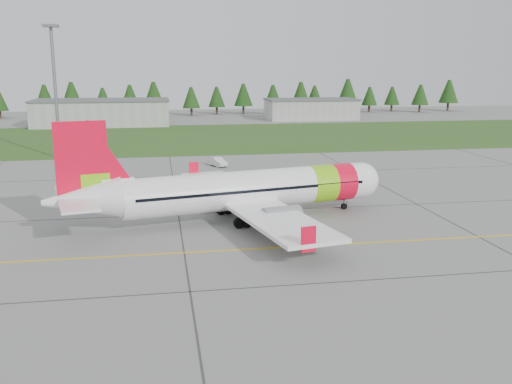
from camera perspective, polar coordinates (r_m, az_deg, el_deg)
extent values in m
plane|color=gray|center=(41.08, 15.00, -8.27)|extent=(320.00, 320.00, 0.00)
cylinder|color=white|center=(53.77, -0.54, 0.26)|extent=(24.37, 8.59, 3.62)
sphere|color=white|center=(59.14, 10.43, 1.18)|extent=(3.62, 3.62, 3.62)
cone|color=white|center=(50.35, -17.02, -0.76)|extent=(7.12, 4.90, 3.62)
cube|color=black|center=(59.23, 10.67, 1.51)|extent=(1.96, 2.67, 0.52)
cylinder|color=#87DE10|center=(56.83, 6.46, 0.85)|extent=(3.14, 4.13, 3.70)
cylinder|color=#F70829|center=(57.91, 8.40, 1.01)|extent=(2.77, 4.05, 3.70)
cube|color=white|center=(53.84, -1.00, -0.84)|extent=(11.20, 30.13, 0.33)
cube|color=#F70829|center=(67.21, -6.23, 2.21)|extent=(1.12, 0.40, 1.86)
cube|color=#F70829|center=(40.29, 5.27, -4.73)|extent=(1.12, 0.40, 1.86)
cylinder|color=gray|center=(59.09, -1.50, -0.15)|extent=(3.68, 2.61, 1.95)
cylinder|color=gray|center=(49.91, 2.59, -2.52)|extent=(3.68, 2.61, 1.95)
cube|color=#F70829|center=(49.77, -17.04, 2.75)|extent=(4.25, 1.22, 7.06)
cube|color=#87DE10|center=(50.23, -15.73, 0.54)|extent=(2.44, 0.89, 2.23)
cube|color=white|center=(50.26, -17.56, -0.54)|extent=(5.14, 11.07, 0.20)
cylinder|color=slate|center=(58.66, 8.80, -1.08)|extent=(0.17, 0.17, 1.30)
cylinder|color=black|center=(58.74, 8.79, -1.40)|extent=(0.67, 0.39, 0.63)
cylinder|color=slate|center=(56.14, -2.83, -1.32)|extent=(0.20, 0.20, 1.76)
cylinder|color=black|center=(56.12, -3.18, -1.75)|extent=(1.03, 0.61, 0.97)
cylinder|color=slate|center=(51.40, -0.93, -2.60)|extent=(0.20, 0.20, 1.76)
cylinder|color=black|center=(51.38, -1.32, -3.07)|extent=(1.03, 0.61, 0.97)
imported|color=silver|center=(83.01, -3.89, 3.94)|extent=(1.80, 1.76, 3.97)
cube|color=#30561E|center=(118.78, -1.64, 5.58)|extent=(320.00, 50.00, 0.03)
cube|color=gold|center=(48.04, 11.05, -5.01)|extent=(120.00, 0.25, 0.02)
cube|color=#A8A8A3|center=(145.79, -15.12, 7.61)|extent=(32.00, 14.00, 6.00)
cube|color=#A8A8A3|center=(158.75, 5.53, 8.20)|extent=(24.00, 12.00, 5.20)
cylinder|color=slate|center=(94.10, -19.40, 9.18)|extent=(0.50, 0.50, 20.00)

